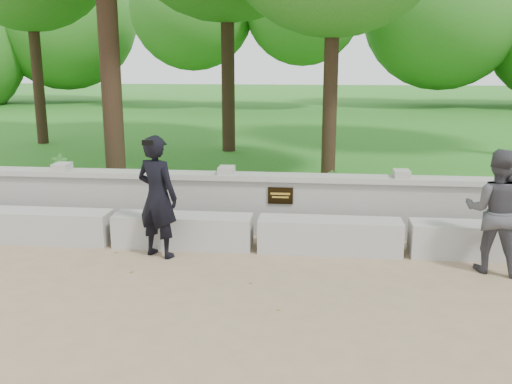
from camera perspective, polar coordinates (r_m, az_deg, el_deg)
ground at (r=6.06m, az=-2.10°, el=-11.50°), size 80.00×80.00×0.00m
lawn at (r=19.61m, az=3.85°, el=6.15°), size 40.00×22.00×0.25m
concrete_bench at (r=7.74m, az=-0.08°, el=-4.12°), size 11.90×0.45×0.45m
parapet_wall at (r=8.35m, az=0.45°, el=-1.13°), size 12.50×0.35×0.90m
man_main at (r=7.43m, az=-9.83°, el=-0.47°), size 0.68×0.64×1.60m
visitor_left at (r=7.39m, az=22.88°, el=-1.79°), size 0.89×0.80×1.50m
shrub_a at (r=11.12m, az=-18.98°, el=2.17°), size 0.36×0.30×0.58m
shrub_b at (r=8.97m, az=7.51°, el=0.24°), size 0.36×0.39×0.57m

